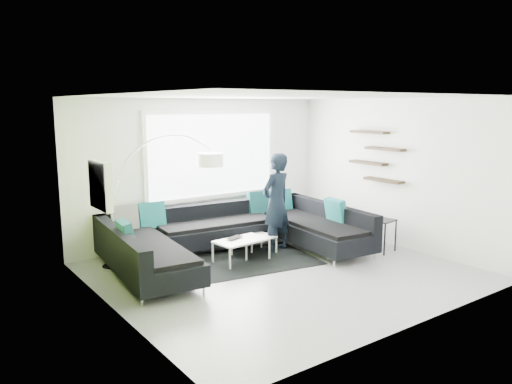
% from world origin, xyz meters
% --- Properties ---
extents(ground, '(5.50, 5.50, 0.00)m').
position_xyz_m(ground, '(0.00, 0.00, 0.00)').
color(ground, gray).
rests_on(ground, ground).
extents(room_shell, '(5.54, 5.04, 2.82)m').
position_xyz_m(room_shell, '(0.04, 0.21, 1.81)').
color(room_shell, white).
rests_on(room_shell, ground).
extents(sectional_sofa, '(4.54, 3.06, 0.93)m').
position_xyz_m(sectional_sofa, '(-0.21, 1.00, 0.41)').
color(sectional_sofa, black).
rests_on(sectional_sofa, ground).
extents(rug, '(2.37, 1.89, 0.01)m').
position_xyz_m(rug, '(-0.05, 0.80, 0.01)').
color(rug, black).
rests_on(rug, ground).
extents(coffee_table, '(1.24, 0.79, 0.39)m').
position_xyz_m(coffee_table, '(-0.01, 0.95, 0.19)').
color(coffee_table, silver).
rests_on(coffee_table, ground).
extents(arc_lamp, '(2.14, 1.07, 2.18)m').
position_xyz_m(arc_lamp, '(-2.13, 1.78, 1.09)').
color(arc_lamp, silver).
rests_on(arc_lamp, ground).
extents(side_table, '(0.51, 0.51, 0.60)m').
position_xyz_m(side_table, '(2.21, -0.15, 0.30)').
color(side_table, black).
rests_on(side_table, ground).
extents(person, '(0.84, 0.70, 1.82)m').
position_xyz_m(person, '(0.68, 1.04, 0.91)').
color(person, black).
rests_on(person, ground).
extents(laptop, '(0.48, 0.43, 0.03)m').
position_xyz_m(laptop, '(-0.26, 0.93, 0.40)').
color(laptop, black).
rests_on(laptop, coffee_table).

